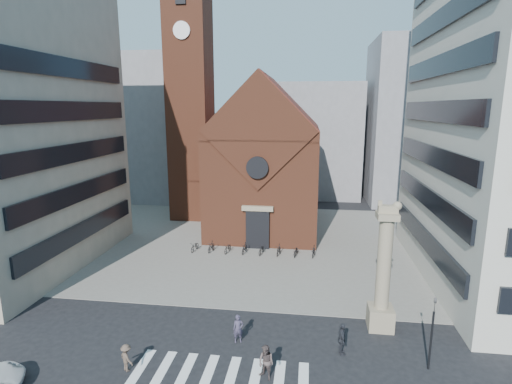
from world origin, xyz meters
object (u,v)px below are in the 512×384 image
pedestrian_0 (238,329)px  pedestrian_2 (342,339)px  traffic_light (432,332)px  lion_column (383,279)px  scooter_0 (195,246)px  pedestrian_1 (266,362)px

pedestrian_0 → pedestrian_2: (6.26, -0.43, 0.08)m
traffic_light → pedestrian_0: traffic_light is taller
lion_column → pedestrian_2: size_ratio=4.46×
traffic_light → pedestrian_0: (-11.00, 1.15, -1.39)m
lion_column → pedestrian_0: bearing=-162.4°
lion_column → pedestrian_0: 9.79m
pedestrian_0 → scooter_0: (-7.21, 15.14, -0.38)m
pedestrian_2 → scooter_0: bearing=32.0°
pedestrian_0 → scooter_0: size_ratio=1.02×
traffic_light → scooter_0: traffic_light is taller
lion_column → pedestrian_0: lion_column is taller
traffic_light → pedestrian_0: size_ratio=2.39×
pedestrian_2 → scooter_0: 20.60m
pedestrian_0 → lion_column: bearing=0.6°
traffic_light → pedestrian_2: traffic_light is taller
traffic_light → pedestrian_0: bearing=174.0°
lion_column → traffic_light: size_ratio=2.02×
lion_column → scooter_0: bearing=142.8°
traffic_light → scooter_0: (-18.20, 16.29, -1.77)m
pedestrian_0 → pedestrian_1: bearing=-73.7°
pedestrian_1 → scooter_0: 20.55m
lion_column → pedestrian_1: 9.51m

